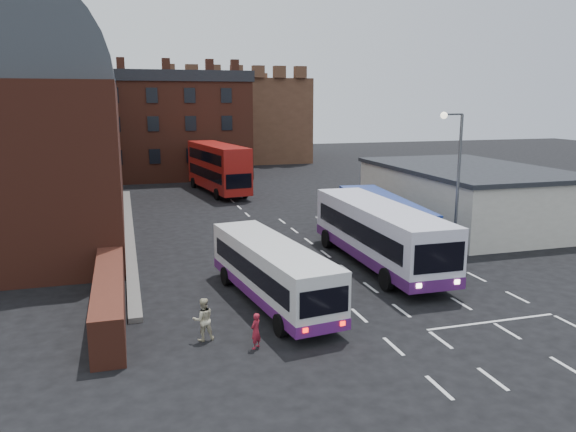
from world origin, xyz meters
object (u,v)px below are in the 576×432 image
object	(u,v)px
bus_white_outbound	(272,268)
bus_red_double	(218,167)
bus_white_inbound	(379,230)
pedestrian_beige	(203,319)
street_lamp	(455,173)
bus_blue	(383,218)
pedestrian_red	(256,331)

from	to	relation	value
bus_white_outbound	bus_red_double	size ratio (longest dim) A/B	0.84
bus_white_inbound	pedestrian_beige	world-z (taller)	bus_white_inbound
pedestrian_beige	bus_red_double	bearing A→B (deg)	-105.20
street_lamp	bus_red_double	bearing A→B (deg)	107.73
bus_blue	pedestrian_red	xyz separation A→B (m)	(-10.97, -12.13, -1.13)
pedestrian_red	pedestrian_beige	bearing A→B (deg)	-78.25
bus_blue	pedestrian_red	size ratio (longest dim) A/B	8.38
bus_red_double	pedestrian_beige	xyz separation A→B (m)	(-6.28, -34.23, -1.70)
bus_white_inbound	street_lamp	size ratio (longest dim) A/B	1.48
bus_red_double	pedestrian_red	xyz separation A→B (m)	(-4.53, -35.51, -1.86)
pedestrian_red	pedestrian_beige	world-z (taller)	pedestrian_beige
bus_blue	pedestrian_beige	size ratio (longest dim) A/B	6.79
pedestrian_red	pedestrian_beige	xyz separation A→B (m)	(-1.75, 1.27, 0.16)
bus_white_outbound	bus_white_inbound	distance (m)	8.18
street_lamp	pedestrian_red	size ratio (longest dim) A/B	6.16
bus_white_inbound	bus_red_double	xyz separation A→B (m)	(-4.41, 27.08, 0.54)
bus_white_outbound	bus_blue	distance (m)	11.97
bus_blue	bus_red_double	world-z (taller)	bus_red_double
bus_white_outbound	bus_red_double	bearing A→B (deg)	77.14
bus_blue	pedestrian_beige	xyz separation A→B (m)	(-12.73, -10.86, -0.97)
bus_red_double	street_lamp	bearing A→B (deg)	99.41
bus_red_double	bus_white_inbound	bearing A→B (deg)	90.93
pedestrian_beige	pedestrian_red	bearing A→B (deg)	139.28
bus_white_inbound	bus_blue	distance (m)	4.23
bus_blue	street_lamp	size ratio (longest dim) A/B	1.36
bus_white_inbound	bus_blue	bearing A→B (deg)	-118.58
bus_red_double	bus_white_outbound	bearing A→B (deg)	76.64
bus_white_outbound	bus_blue	world-z (taller)	bus_blue
bus_white_outbound	bus_blue	xyz separation A→B (m)	(9.19, 7.67, 0.18)
bus_red_double	pedestrian_red	size ratio (longest dim) A/B	8.96
bus_white_outbound	pedestrian_beige	size ratio (longest dim) A/B	6.12
bus_white_outbound	bus_white_inbound	xyz separation A→B (m)	(7.15, 3.97, 0.38)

